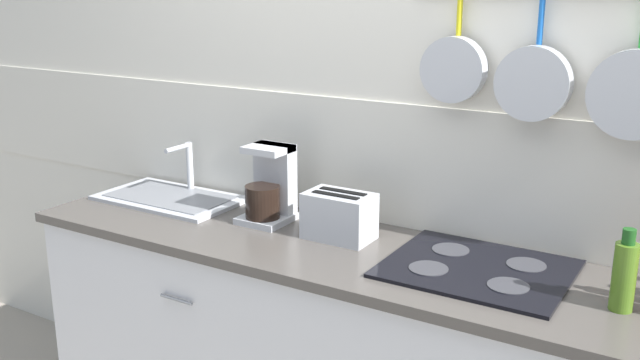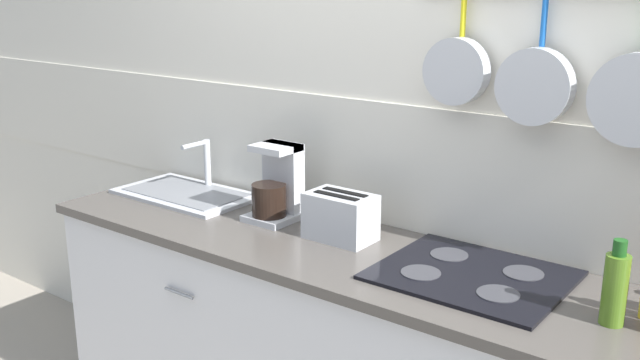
# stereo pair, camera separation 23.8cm
# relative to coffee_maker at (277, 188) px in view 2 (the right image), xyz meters

# --- Properties ---
(wall_back) EXTENTS (7.20, 0.15, 2.60)m
(wall_back) POSITION_rel_coffee_maker_xyz_m (0.57, 0.22, 0.23)
(wall_back) COLOR silver
(wall_back) RESTS_ON ground_plane
(countertop) EXTENTS (2.79, 0.59, 0.03)m
(countertop) POSITION_rel_coffee_maker_xyz_m (0.57, -0.11, -0.14)
(countertop) COLOR #4C4742
(countertop) RESTS_ON cabinet_base
(sink_basin) EXTENTS (0.59, 0.34, 0.22)m
(sink_basin) POSITION_rel_coffee_maker_xyz_m (-0.50, -0.00, -0.10)
(sink_basin) COLOR #B7BABF
(sink_basin) RESTS_ON countertop
(coffee_maker) EXTENTS (0.17, 0.19, 0.29)m
(coffee_maker) POSITION_rel_coffee_maker_xyz_m (0.00, 0.00, 0.00)
(coffee_maker) COLOR #B7BABF
(coffee_maker) RESTS_ON countertop
(toaster) EXTENTS (0.25, 0.15, 0.17)m
(toaster) POSITION_rel_coffee_maker_xyz_m (0.32, -0.04, -0.04)
(toaster) COLOR #B7BABF
(toaster) RESTS_ON countertop
(cooktop) EXTENTS (0.56, 0.46, 0.01)m
(cooktop) POSITION_rel_coffee_maker_xyz_m (0.83, -0.06, -0.11)
(cooktop) COLOR black
(cooktop) RESTS_ON countertop
(bottle_dish_soap) EXTENTS (0.06, 0.06, 0.23)m
(bottle_dish_soap) POSITION_rel_coffee_maker_xyz_m (1.26, -0.12, -0.02)
(bottle_dish_soap) COLOR #4C721E
(bottle_dish_soap) RESTS_ON countertop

